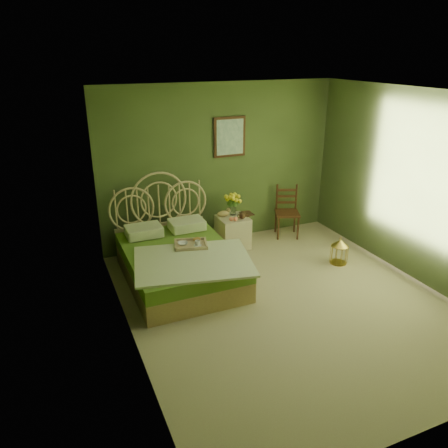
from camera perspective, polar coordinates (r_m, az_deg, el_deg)
name	(u,v)px	position (r m, az deg, el deg)	size (l,w,h in m)	color
floor	(287,302)	(5.81, 8.29, -10.05)	(4.50, 4.50, 0.00)	tan
ceiling	(301,94)	(4.97, 9.96, 16.35)	(4.50, 4.50, 0.00)	silver
wall_back	(220,165)	(7.16, -0.48, 7.71)	(4.00, 4.00, 0.00)	#556837
wall_left	(125,234)	(4.56, -12.83, -1.26)	(4.50, 4.50, 0.00)	#556837
wall_right	(420,188)	(6.50, 24.26, 4.28)	(4.50, 4.50, 0.00)	#556837
wall_art	(230,137)	(7.10, 0.75, 11.30)	(0.54, 0.04, 0.64)	#3B1E10
bed	(179,260)	(6.19, -5.94, -4.70)	(1.70, 2.15, 1.33)	tan
nightstand	(233,227)	(7.15, 1.16, -0.38)	(0.47, 0.48, 0.95)	beige
chair	(285,208)	(7.65, 8.02, 2.09)	(0.51, 0.51, 0.89)	#3B1E10
birdcage	(339,252)	(6.88, 14.82, -3.52)	(0.26, 0.26, 0.39)	#B9923B
book_lower	(242,215)	(7.16, 2.42, 1.21)	(0.17, 0.23, 0.02)	#381E0F
book_upper	(242,214)	(7.15, 2.43, 1.36)	(0.15, 0.21, 0.02)	#472819
cereal_bowl	(183,244)	(6.12, -5.41, -2.56)	(0.14, 0.14, 0.03)	white
coffee_cup	(198,243)	(6.06, -3.47, -2.51)	(0.08, 0.08, 0.07)	white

